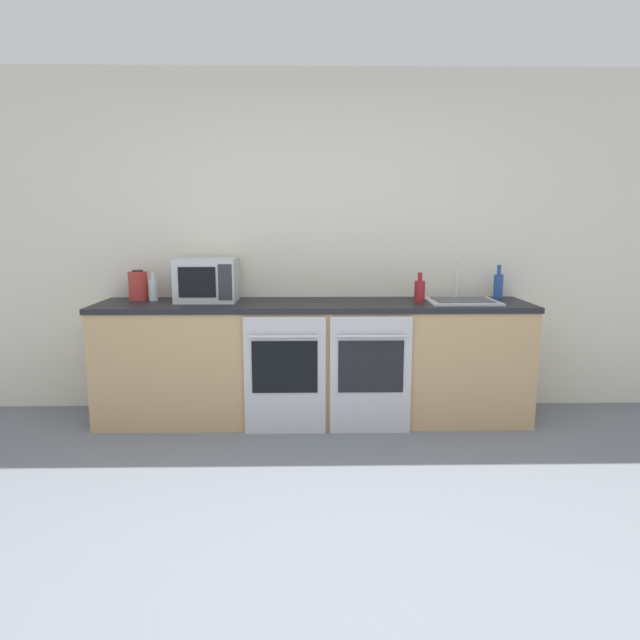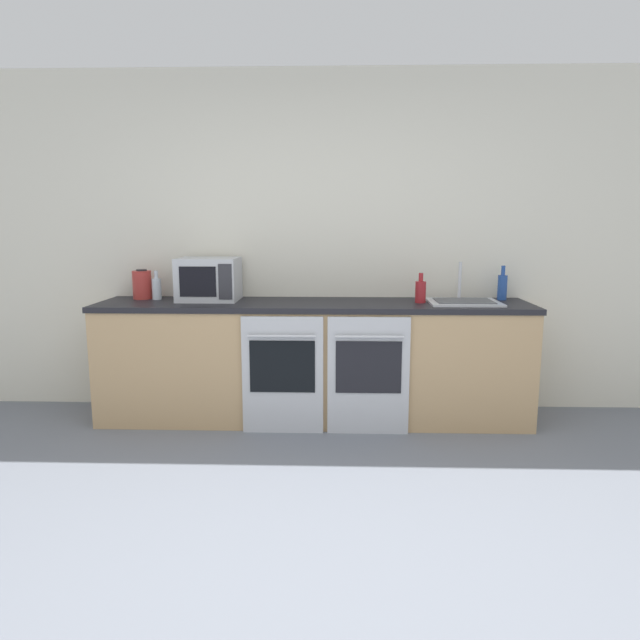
% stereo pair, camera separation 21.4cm
% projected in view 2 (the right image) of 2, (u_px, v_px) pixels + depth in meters
% --- Properties ---
extents(ground_plane, '(16.00, 16.00, 0.00)m').
position_uv_depth(ground_plane, '(290.00, 602.00, 2.22)').
color(ground_plane, slate).
extents(wall_back, '(10.00, 0.06, 2.60)m').
position_uv_depth(wall_back, '(315.00, 243.00, 4.44)').
color(wall_back, silver).
rests_on(wall_back, ground_plane).
extents(counter_back, '(3.16, 0.64, 0.88)m').
position_uv_depth(counter_back, '(314.00, 361.00, 4.25)').
color(counter_back, tan).
rests_on(counter_back, ground_plane).
extents(oven_left, '(0.56, 0.06, 0.83)m').
position_uv_depth(oven_left, '(283.00, 374.00, 3.94)').
color(oven_left, '#B7BABF').
rests_on(oven_left, ground_plane).
extents(oven_right, '(0.56, 0.06, 0.83)m').
position_uv_depth(oven_right, '(368.00, 375.00, 3.93)').
color(oven_right, '#B7BABF').
rests_on(oven_right, ground_plane).
extents(microwave, '(0.44, 0.38, 0.32)m').
position_uv_depth(microwave, '(209.00, 279.00, 4.26)').
color(microwave, '#B7BABF').
rests_on(microwave, counter_back).
extents(bottle_blue, '(0.07, 0.07, 0.26)m').
position_uv_depth(bottle_blue, '(502.00, 286.00, 4.30)').
color(bottle_blue, '#234793').
rests_on(bottle_blue, counter_back).
extents(bottle_red, '(0.08, 0.08, 0.22)m').
position_uv_depth(bottle_red, '(421.00, 291.00, 4.14)').
color(bottle_red, maroon).
rests_on(bottle_red, counter_back).
extents(bottle_clear, '(0.07, 0.07, 0.22)m').
position_uv_depth(bottle_clear, '(157.00, 288.00, 4.32)').
color(bottle_clear, silver).
rests_on(bottle_clear, counter_back).
extents(kettle, '(0.14, 0.14, 0.23)m').
position_uv_depth(kettle, '(142.00, 285.00, 4.35)').
color(kettle, '#B2332D').
rests_on(kettle, counter_back).
extents(sink, '(0.51, 0.41, 0.29)m').
position_uv_depth(sink, '(464.00, 301.00, 4.13)').
color(sink, silver).
rests_on(sink, counter_back).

